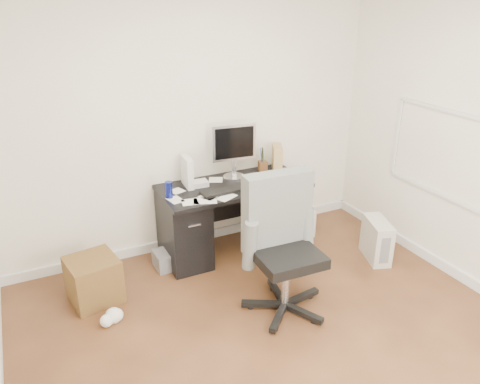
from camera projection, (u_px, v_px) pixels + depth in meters
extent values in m
plane|color=#432715|center=(292.00, 356.00, 3.54)|extent=(4.00, 4.00, 0.00)
cube|color=beige|center=(191.00, 122.00, 4.66)|extent=(4.00, 0.02, 2.70)
cube|color=silver|center=(196.00, 237.00, 5.16)|extent=(4.00, 0.03, 0.10)
cube|color=silver|center=(474.00, 284.00, 4.33)|extent=(0.03, 4.00, 0.10)
cube|color=black|center=(234.00, 186.00, 4.74)|extent=(1.50, 0.70, 0.04)
cube|color=black|center=(184.00, 230.00, 4.67)|extent=(0.40, 0.60, 0.71)
cube|color=black|center=(279.00, 209.00, 5.11)|extent=(0.40, 0.60, 0.71)
cube|color=black|center=(221.00, 199.00, 5.12)|extent=(0.70, 0.03, 0.51)
cube|color=black|center=(225.00, 190.00, 4.55)|extent=(0.49, 0.19, 0.03)
sphere|color=silver|center=(277.00, 178.00, 4.82)|extent=(0.06, 0.06, 0.06)
cylinder|color=navy|center=(169.00, 190.00, 4.40)|extent=(0.09, 0.09, 0.16)
cube|color=silver|center=(187.00, 172.00, 4.63)|extent=(0.14, 0.27, 0.31)
cube|color=#A3844F|center=(277.00, 159.00, 5.02)|extent=(0.22, 0.28, 0.29)
cube|color=yellow|center=(298.00, 177.00, 4.87)|extent=(0.16, 0.21, 0.04)
cube|color=beige|center=(377.00, 240.00, 4.77)|extent=(0.32, 0.46, 0.43)
cube|color=silver|center=(304.00, 225.00, 5.18)|extent=(0.27, 0.22, 0.32)
cube|color=#452B14|center=(94.00, 280.00, 4.12)|extent=(0.47, 0.47, 0.41)
cube|color=slate|center=(170.00, 259.00, 4.68)|extent=(0.31, 0.26, 0.17)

